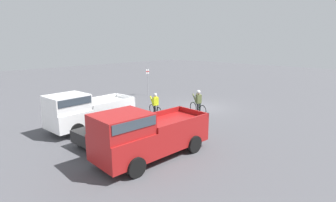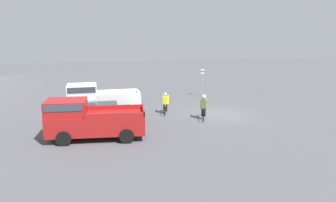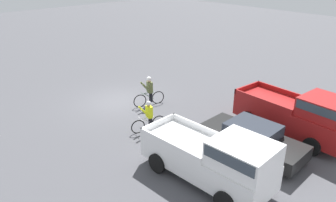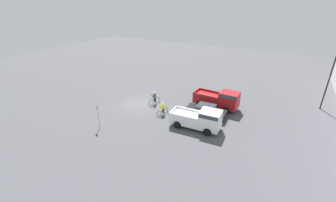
% 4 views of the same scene
% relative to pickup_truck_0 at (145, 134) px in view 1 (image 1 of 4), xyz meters
% --- Properties ---
extents(ground_plane, '(80.00, 80.00, 0.00)m').
position_rel_pickup_truck_0_xyz_m(ground_plane, '(3.84, -9.03, -1.16)').
color(ground_plane, '#4C4C51').
extents(pickup_truck_0, '(2.36, 5.39, 2.26)m').
position_rel_pickup_truck_0_xyz_m(pickup_truck_0, '(0.00, 0.00, 0.00)').
color(pickup_truck_0, maroon).
rests_on(pickup_truck_0, ground_plane).
extents(sedan_0, '(2.16, 4.51, 1.35)m').
position_rel_pickup_truck_0_xyz_m(sedan_0, '(2.78, -0.64, -0.47)').
color(sedan_0, black).
rests_on(sedan_0, ground_plane).
extents(pickup_truck_1, '(2.34, 5.19, 2.18)m').
position_rel_pickup_truck_0_xyz_m(pickup_truck_1, '(5.55, -0.31, -0.04)').
color(pickup_truck_1, white).
rests_on(pickup_truck_1, ground_plane).
extents(cyclist_0, '(1.72, 0.60, 1.57)m').
position_rel_pickup_truck_0_xyz_m(cyclist_0, '(4.75, -5.10, -0.39)').
color(cyclist_0, black).
rests_on(cyclist_0, ground_plane).
extents(cyclist_1, '(1.81, 0.61, 1.73)m').
position_rel_pickup_truck_0_xyz_m(cyclist_1, '(2.82, -7.40, -0.29)').
color(cyclist_1, black).
rests_on(cyclist_1, ground_plane).
extents(fire_lane_sign, '(0.08, 0.30, 2.58)m').
position_rel_pickup_truck_0_xyz_m(fire_lane_sign, '(10.30, -9.40, 0.39)').
color(fire_lane_sign, '#9E9EA3').
rests_on(fire_lane_sign, ground_plane).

